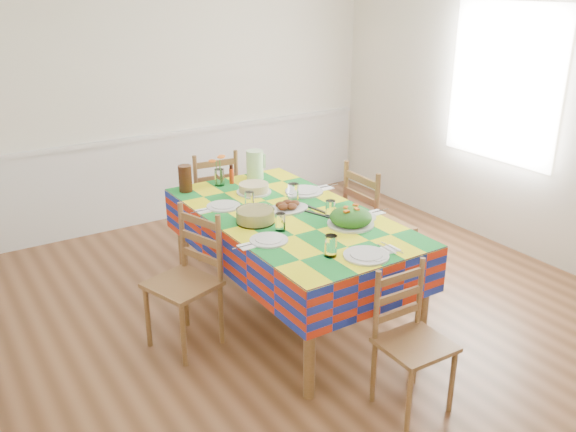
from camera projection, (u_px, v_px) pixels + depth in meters
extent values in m
cube|color=brown|center=(316.00, 317.00, 4.63)|extent=(4.50, 5.00, 0.04)
cube|color=silver|center=(173.00, 88.00, 6.10)|extent=(4.50, 0.04, 2.70)
cube|color=silver|center=(533.00, 106.00, 5.27)|extent=(0.04, 5.00, 2.70)
cube|color=white|center=(178.00, 133.00, 6.23)|extent=(4.41, 0.06, 0.04)
cube|color=white|center=(181.00, 175.00, 6.40)|extent=(4.41, 0.03, 0.90)
plane|color=white|center=(504.00, 84.00, 5.43)|extent=(0.00, 1.40, 1.40)
cylinder|color=brown|center=(310.00, 344.00, 3.59)|extent=(0.07, 0.07, 0.74)
cylinder|color=brown|center=(423.00, 302.00, 4.05)|extent=(0.07, 0.07, 0.74)
cylinder|color=brown|center=(182.00, 238.00, 5.04)|extent=(0.07, 0.07, 0.74)
cylinder|color=brown|center=(276.00, 216.00, 5.51)|extent=(0.07, 0.07, 0.74)
cube|color=brown|center=(290.00, 218.00, 4.40)|extent=(1.05, 1.99, 0.04)
cube|color=red|center=(290.00, 215.00, 4.40)|extent=(1.09, 2.03, 0.01)
cube|color=red|center=(223.00, 252.00, 4.18)|extent=(0.01, 2.03, 0.31)
cube|color=red|center=(348.00, 220.00, 4.73)|extent=(0.01, 2.03, 0.31)
cube|color=red|center=(381.00, 291.00, 3.66)|extent=(1.09, 0.01, 0.31)
cube|color=red|center=(226.00, 196.00, 5.25)|extent=(1.09, 0.01, 0.31)
cylinder|color=silver|center=(366.00, 256.00, 3.72)|extent=(0.28, 0.28, 0.01)
cylinder|color=silver|center=(366.00, 254.00, 3.72)|extent=(0.20, 0.20, 0.01)
cylinder|color=white|center=(331.00, 246.00, 3.71)|extent=(0.08, 0.08, 0.14)
cube|color=white|center=(389.00, 249.00, 3.82)|extent=(0.10, 0.10, 0.01)
cube|color=silver|center=(387.00, 249.00, 3.81)|extent=(0.01, 0.18, 0.00)
cube|color=silver|center=(392.00, 248.00, 3.83)|extent=(0.01, 0.21, 0.00)
cylinder|color=silver|center=(269.00, 240.00, 3.95)|extent=(0.25, 0.25, 0.01)
cylinder|color=silver|center=(269.00, 239.00, 3.94)|extent=(0.18, 0.18, 0.01)
cylinder|color=white|center=(280.00, 222.00, 4.09)|extent=(0.07, 0.07, 0.12)
cube|color=white|center=(246.00, 246.00, 3.86)|extent=(0.09, 0.09, 0.01)
cube|color=silver|center=(244.00, 246.00, 3.85)|extent=(0.16, 0.01, 0.00)
cube|color=silver|center=(249.00, 245.00, 3.87)|extent=(0.19, 0.01, 0.00)
cylinder|color=silver|center=(224.00, 206.00, 4.53)|extent=(0.25, 0.25, 0.01)
cylinder|color=silver|center=(224.00, 205.00, 4.52)|extent=(0.18, 0.18, 0.01)
cylinder|color=white|center=(249.00, 200.00, 4.50)|extent=(0.07, 0.07, 0.12)
cube|color=white|center=(203.00, 211.00, 4.44)|extent=(0.09, 0.09, 0.01)
cube|color=silver|center=(201.00, 211.00, 4.43)|extent=(0.16, 0.01, 0.00)
cube|color=silver|center=(205.00, 210.00, 4.45)|extent=(0.19, 0.01, 0.00)
cylinder|color=silver|center=(358.00, 217.00, 4.33)|extent=(0.26, 0.26, 0.01)
cylinder|color=silver|center=(358.00, 215.00, 4.33)|extent=(0.18, 0.18, 0.01)
cylinder|color=white|center=(330.00, 209.00, 4.32)|extent=(0.07, 0.07, 0.12)
cube|color=white|center=(376.00, 212.00, 4.42)|extent=(0.10, 0.10, 0.01)
cube|color=silver|center=(374.00, 212.00, 4.41)|extent=(0.16, 0.01, 0.00)
cube|color=silver|center=(379.00, 211.00, 4.43)|extent=(0.19, 0.01, 0.00)
cylinder|color=silver|center=(304.00, 192.00, 4.83)|extent=(0.30, 0.30, 0.02)
cylinder|color=silver|center=(304.00, 190.00, 4.83)|extent=(0.21, 0.21, 0.01)
cylinder|color=white|center=(293.00, 193.00, 4.61)|extent=(0.09, 0.09, 0.15)
cube|color=white|center=(325.00, 188.00, 4.93)|extent=(0.11, 0.11, 0.01)
cube|color=silver|center=(323.00, 188.00, 4.92)|extent=(0.19, 0.01, 0.00)
cube|color=silver|center=(327.00, 187.00, 4.94)|extent=(0.22, 0.01, 0.00)
ellipsoid|color=silver|center=(288.00, 209.00, 4.47)|extent=(0.32, 0.23, 0.02)
ellipsoid|color=black|center=(294.00, 203.00, 4.49)|extent=(0.09, 0.07, 0.05)
ellipsoid|color=black|center=(287.00, 203.00, 4.50)|extent=(0.09, 0.07, 0.05)
ellipsoid|color=black|center=(281.00, 205.00, 4.46)|extent=(0.09, 0.07, 0.05)
ellipsoid|color=black|center=(283.00, 207.00, 4.42)|extent=(0.09, 0.07, 0.05)
ellipsoid|color=black|center=(292.00, 206.00, 4.43)|extent=(0.09, 0.07, 0.05)
cylinder|color=silver|center=(351.00, 224.00, 4.20)|extent=(0.32, 0.32, 0.02)
ellipsoid|color=#113F0F|center=(351.00, 217.00, 4.18)|extent=(0.29, 0.29, 0.13)
cube|color=orange|center=(347.00, 212.00, 4.10)|extent=(0.04, 0.03, 0.01)
cube|color=orange|center=(346.00, 207.00, 4.17)|extent=(0.05, 0.05, 0.01)
cube|color=orange|center=(357.00, 209.00, 4.14)|extent=(0.03, 0.04, 0.01)
cube|color=orange|center=(356.00, 205.00, 4.22)|extent=(0.04, 0.05, 0.01)
cylinder|color=white|center=(255.00, 216.00, 4.23)|extent=(0.27, 0.27, 0.10)
cylinder|color=#DFD576|center=(255.00, 216.00, 4.23)|extent=(0.25, 0.25, 0.08)
cylinder|color=silver|center=(254.00, 192.00, 4.83)|extent=(0.28, 0.28, 0.01)
cylinder|color=tan|center=(254.00, 187.00, 4.81)|extent=(0.23, 0.23, 0.06)
cube|color=black|center=(317.00, 214.00, 4.39)|extent=(0.14, 0.33, 0.01)
cube|color=black|center=(322.00, 211.00, 4.43)|extent=(0.07, 0.35, 0.01)
cylinder|color=white|center=(219.00, 177.00, 4.98)|extent=(0.08, 0.08, 0.14)
cylinder|color=#3A7226|center=(217.00, 172.00, 4.95)|extent=(0.01, 0.01, 0.19)
ellipsoid|color=orange|center=(212.00, 161.00, 4.89)|extent=(0.06, 0.06, 0.02)
cylinder|color=#3A7226|center=(220.00, 171.00, 4.98)|extent=(0.01, 0.01, 0.19)
ellipsoid|color=orange|center=(222.00, 156.00, 4.96)|extent=(0.06, 0.06, 0.02)
cylinder|color=#3A7226|center=(220.00, 172.00, 4.95)|extent=(0.01, 0.01, 0.19)
ellipsoid|color=orange|center=(221.00, 157.00, 4.88)|extent=(0.06, 0.06, 0.02)
cylinder|color=red|center=(231.00, 174.00, 5.02)|extent=(0.04, 0.04, 0.16)
cylinder|color=#B3E8A4|center=(255.00, 165.00, 5.12)|extent=(0.14, 0.14, 0.25)
cylinder|color=#33170B|center=(185.00, 178.00, 4.82)|extent=(0.11, 0.11, 0.21)
cube|color=silver|center=(381.00, 261.00, 3.65)|extent=(0.08, 0.03, 0.02)
cylinder|color=brown|center=(409.00, 401.00, 3.37)|extent=(0.03, 0.03, 0.41)
cylinder|color=brown|center=(452.00, 382.00, 3.53)|extent=(0.03, 0.03, 0.41)
cylinder|color=brown|center=(374.00, 372.00, 3.61)|extent=(0.03, 0.03, 0.41)
cylinder|color=brown|center=(415.00, 355.00, 3.77)|extent=(0.03, 0.03, 0.41)
cube|color=brown|center=(415.00, 345.00, 3.49)|extent=(0.39, 0.37, 0.03)
cylinder|color=brown|center=(377.00, 307.00, 3.46)|extent=(0.03, 0.03, 0.46)
cylinder|color=brown|center=(420.00, 293.00, 3.62)|extent=(0.03, 0.03, 0.46)
cube|color=brown|center=(398.00, 313.00, 3.57)|extent=(0.33, 0.03, 0.05)
cube|color=brown|center=(399.00, 295.00, 3.53)|extent=(0.33, 0.03, 0.05)
cube|color=brown|center=(400.00, 277.00, 3.49)|extent=(0.33, 0.03, 0.05)
cylinder|color=brown|center=(224.00, 217.00, 5.86)|extent=(0.04, 0.04, 0.47)
cylinder|color=brown|center=(187.00, 223.00, 5.71)|extent=(0.04, 0.04, 0.47)
cylinder|color=brown|center=(238.00, 230.00, 5.57)|extent=(0.04, 0.04, 0.47)
cylinder|color=brown|center=(199.00, 237.00, 5.41)|extent=(0.04, 0.04, 0.47)
cube|color=brown|center=(211.00, 201.00, 5.55)|extent=(0.48, 0.46, 0.03)
cylinder|color=brown|center=(236.00, 179.00, 5.38)|extent=(0.04, 0.04, 0.52)
cylinder|color=brown|center=(196.00, 185.00, 5.23)|extent=(0.04, 0.04, 0.52)
cube|color=brown|center=(217.00, 193.00, 5.34)|extent=(0.37, 0.06, 0.05)
cube|color=brown|center=(216.00, 178.00, 5.29)|extent=(0.37, 0.06, 0.05)
cube|color=brown|center=(216.00, 164.00, 5.24)|extent=(0.37, 0.06, 0.05)
cylinder|color=brown|center=(148.00, 317.00, 4.15)|extent=(0.04, 0.04, 0.45)
cylinder|color=brown|center=(183.00, 335.00, 3.94)|extent=(0.04, 0.04, 0.45)
cylinder|color=brown|center=(186.00, 298.00, 4.40)|extent=(0.04, 0.04, 0.45)
cylinder|color=brown|center=(221.00, 314.00, 4.19)|extent=(0.04, 0.04, 0.45)
cube|color=brown|center=(182.00, 284.00, 4.08)|extent=(0.51, 0.53, 0.03)
cylinder|color=brown|center=(182.00, 237.00, 4.23)|extent=(0.04, 0.04, 0.50)
cylinder|color=brown|center=(219.00, 250.00, 4.02)|extent=(0.04, 0.04, 0.50)
cube|color=brown|center=(201.00, 257.00, 4.16)|extent=(0.13, 0.35, 0.05)
cube|color=brown|center=(200.00, 239.00, 4.11)|extent=(0.13, 0.35, 0.05)
cube|color=brown|center=(199.00, 221.00, 4.07)|extent=(0.13, 0.35, 0.05)
cylinder|color=brown|center=(410.00, 259.00, 4.96)|extent=(0.04, 0.04, 0.49)
cylinder|color=brown|center=(379.00, 242.00, 5.27)|extent=(0.04, 0.04, 0.49)
cylinder|color=brown|center=(374.00, 270.00, 4.78)|extent=(0.04, 0.04, 0.49)
cylinder|color=brown|center=(344.00, 252.00, 5.09)|extent=(0.04, 0.04, 0.49)
cube|color=brown|center=(378.00, 226.00, 4.93)|extent=(0.45, 0.47, 0.03)
cylinder|color=brown|center=(377.00, 208.00, 4.58)|extent=(0.04, 0.04, 0.55)
cylinder|color=brown|center=(346.00, 194.00, 4.90)|extent=(0.04, 0.04, 0.55)
cube|color=brown|center=(360.00, 214.00, 4.78)|extent=(0.03, 0.39, 0.05)
cube|color=brown|center=(361.00, 197.00, 4.73)|extent=(0.03, 0.39, 0.05)
cube|color=brown|center=(362.00, 179.00, 4.68)|extent=(0.03, 0.39, 0.05)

